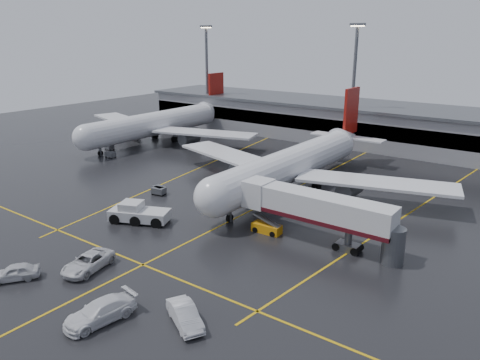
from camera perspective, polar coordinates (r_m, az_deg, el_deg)
The scene contains 22 objects.
ground at distance 66.40m, azimuth 2.42°, elevation -3.19°, with size 220.00×220.00×0.00m, color black.
apron_line_centre at distance 66.40m, azimuth 2.42°, elevation -3.18°, with size 0.25×90.00×0.02m, color gold.
apron_line_stop at distance 51.18m, azimuth -11.75°, elevation -10.08°, with size 60.00×0.25×0.02m, color gold.
apron_line_left at distance 85.59m, azimuth -4.94°, elevation 1.51°, with size 0.25×70.00×0.02m, color gold.
apron_line_right at distance 67.97m, azimuth 20.02°, elevation -3.77°, with size 0.25×70.00×0.02m, color gold.
terminal at distance 107.13m, azimuth 17.06°, elevation 6.39°, with size 122.00×19.00×8.60m.
light_mast_left at distance 123.25m, azimuth -4.07°, elevation 13.20°, with size 3.00×1.20×25.45m.
light_mast_mid at distance 102.08m, azimuth 13.72°, elevation 11.92°, with size 3.00×1.20×25.45m.
main_airliner at distance 72.99m, azimuth 6.73°, elevation 2.08°, with size 48.80×45.60×14.10m.
second_airliner at distance 107.78m, azimuth -9.76°, elevation 6.90°, with size 48.80×45.60×14.10m.
jet_bridge at distance 54.56m, azimuth 9.29°, elevation -3.65°, with size 19.90×3.40×6.05m.
pushback_tractor at distance 62.01m, azimuth -12.31°, elevation -4.03°, with size 8.25×5.91×2.74m.
belt_loader at distance 57.64m, azimuth 3.29°, elevation -5.88°, with size 3.72×1.87×2.31m.
service_van_a at distance 51.28m, azimuth -18.06°, elevation -9.52°, with size 2.78×6.03×1.67m, color silver.
service_van_b at distance 42.60m, azimuth -16.70°, elevation -15.12°, with size 2.56×6.29×1.83m, color white.
service_van_c at distance 40.88m, azimuth -6.73°, elevation -16.04°, with size 1.80×5.16×1.70m, color silver.
service_van_d at distance 52.08m, azimuth -25.80°, elevation -10.08°, with size 1.90×4.72×1.61m, color silver.
baggage_cart_a at distance 71.87m, azimuth -9.89°, elevation -1.29°, with size 2.19×1.61×1.12m.
baggage_cart_b at distance 72.49m, azimuth -9.85°, elevation -1.12°, with size 2.17×1.58×1.12m.
baggage_cart_c at distance 76.44m, azimuth -2.29°, elevation 0.10°, with size 2.09×1.45×1.12m.
baggage_cart_d at distance 102.49m, azimuth -15.63°, elevation 3.93°, with size 2.21×1.65×1.12m.
baggage_cart_e at distance 95.85m, azimuth -15.52°, elevation 3.03°, with size 2.03×1.35×1.12m.
Camera 1 is at (34.61, -51.67, 23.26)m, focal length 34.99 mm.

